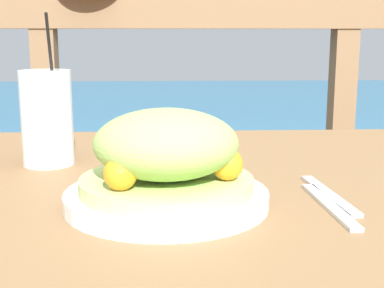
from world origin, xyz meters
name	(u,v)px	position (x,y,z in m)	size (l,w,h in m)	color
patio_table	(230,239)	(0.00, 0.00, 0.64)	(1.29, 0.90, 0.73)	olive
railing_fence	(196,98)	(0.00, 0.89, 0.75)	(2.80, 0.08, 1.05)	brown
sea_backdrop	(178,130)	(0.00, 3.39, 0.21)	(12.00, 4.00, 0.43)	teal
salad_plate	(166,165)	(-0.09, -0.09, 0.78)	(0.26, 0.26, 0.13)	white
drink_glass	(47,118)	(-0.29, 0.14, 0.81)	(0.09, 0.09, 0.25)	silver
fork	(329,205)	(0.11, -0.11, 0.73)	(0.02, 0.18, 0.00)	silver
knife	(329,194)	(0.13, -0.06, 0.73)	(0.03, 0.18, 0.00)	silver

